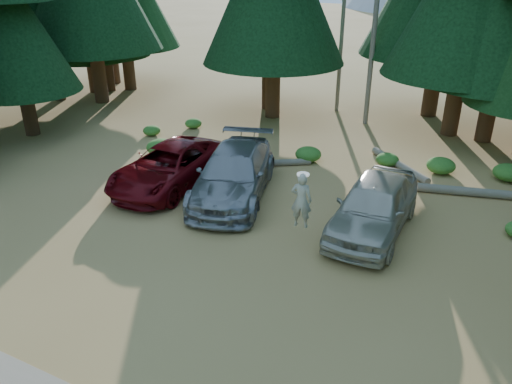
# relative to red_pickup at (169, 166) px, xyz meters

# --- Properties ---
(ground) EXTENTS (160.00, 160.00, 0.00)m
(ground) POSITION_rel_red_pickup_xyz_m (3.60, -3.94, -0.74)
(ground) COLOR olive
(ground) RESTS_ON ground
(forest_belt_north) EXTENTS (36.00, 7.00, 22.00)m
(forest_belt_north) POSITION_rel_red_pickup_xyz_m (3.60, 11.06, -0.74)
(forest_belt_north) COLOR black
(forest_belt_north) RESTS_ON ground
(snag_back) EXTENTS (0.20, 0.20, 10.00)m
(snag_back) POSITION_rel_red_pickup_xyz_m (2.40, 12.06, 4.26)
(snag_back) COLOR #746B5C
(snag_back) RESTS_ON ground
(red_pickup) EXTENTS (2.60, 5.40, 1.48)m
(red_pickup) POSITION_rel_red_pickup_xyz_m (0.00, 0.00, 0.00)
(red_pickup) COLOR #5F080D
(red_pickup) RESTS_ON ground
(silver_minivan_center) EXTENTS (3.83, 6.12, 1.65)m
(silver_minivan_center) POSITION_rel_red_pickup_xyz_m (2.51, 0.28, 0.09)
(silver_minivan_center) COLOR gray
(silver_minivan_center) RESTS_ON ground
(silver_minivan_right) EXTENTS (2.03, 4.94, 1.68)m
(silver_minivan_right) POSITION_rel_red_pickup_xyz_m (7.49, -0.01, 0.10)
(silver_minivan_right) COLOR #BBB7A7
(silver_minivan_right) RESTS_ON ground
(frisbee_player) EXTENTS (0.66, 0.48, 1.68)m
(frisbee_player) POSITION_rel_red_pickup_xyz_m (5.72, -1.52, 0.57)
(frisbee_player) COLOR beige
(frisbee_player) RESTS_ON ground
(log_left) EXTENTS (3.17, 2.12, 0.26)m
(log_left) POSITION_rel_red_pickup_xyz_m (2.38, 3.21, -0.61)
(log_left) COLOR #746B5C
(log_left) RESTS_ON ground
(log_mid) EXTENTS (2.77, 2.60, 0.29)m
(log_mid) POSITION_rel_red_pickup_xyz_m (7.20, 5.36, -0.60)
(log_mid) COLOR #746B5C
(log_mid) RESTS_ON ground
(log_right) EXTENTS (4.78, 1.45, 0.31)m
(log_right) POSITION_rel_red_pickup_xyz_m (10.57, 4.09, -0.59)
(log_right) COLOR #746B5C
(log_right) RESTS_ON ground
(shrub_far_left) EXTENTS (1.19, 1.19, 0.66)m
(shrub_far_left) POSITION_rel_red_pickup_xyz_m (-2.18, 2.39, -0.41)
(shrub_far_left) COLOR #25641E
(shrub_far_left) RESTS_ON ground
(shrub_left) EXTENTS (0.82, 0.82, 0.45)m
(shrub_left) POSITION_rel_red_pickup_xyz_m (-2.93, 6.06, -0.52)
(shrub_left) COLOR #25641E
(shrub_left) RESTS_ON ground
(shrub_center_left) EXTENTS (1.07, 1.07, 0.59)m
(shrub_center_left) POSITION_rel_red_pickup_xyz_m (3.67, 4.48, -0.45)
(shrub_center_left) COLOR #25641E
(shrub_center_left) RESTS_ON ground
(shrub_center_right) EXTENTS (0.90, 0.90, 0.49)m
(shrub_center_right) POSITION_rel_red_pickup_xyz_m (6.69, 5.48, -0.50)
(shrub_center_right) COLOR #25641E
(shrub_center_right) RESTS_ON ground
(shrub_right) EXTENTS (1.09, 1.09, 0.60)m
(shrub_right) POSITION_rel_red_pickup_xyz_m (8.72, 5.62, -0.44)
(shrub_right) COLOR #25641E
(shrub_right) RESTS_ON ground
(shrub_far_right) EXTENTS (1.11, 1.11, 0.61)m
(shrub_far_right) POSITION_rel_red_pickup_xyz_m (11.08, 6.02, -0.44)
(shrub_far_right) COLOR #25641E
(shrub_far_right) RESTS_ON ground
(shrub_edge_west) EXTENTS (0.81, 0.81, 0.45)m
(shrub_edge_west) POSITION_rel_red_pickup_xyz_m (-4.08, 4.26, -0.52)
(shrub_edge_west) COLOR #25641E
(shrub_edge_west) RESTS_ON ground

